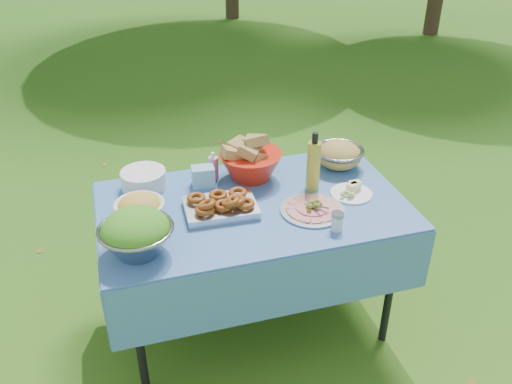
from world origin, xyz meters
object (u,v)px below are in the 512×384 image
charcuterie_platter (313,205)px  pasta_bowl_steel (339,155)px  oil_bottle (314,161)px  salad_bowl (136,233)px  picnic_table (253,266)px  bread_bowl (251,159)px  plate_stack (144,179)px

charcuterie_platter → pasta_bowl_steel: bearing=51.7°
oil_bottle → salad_bowl: bearing=-161.9°
charcuterie_platter → oil_bottle: size_ratio=0.99×
picnic_table → pasta_bowl_steel: bearing=23.6°
picnic_table → bread_bowl: bread_bowl is taller
salad_bowl → pasta_bowl_steel: 1.21m
picnic_table → oil_bottle: bearing=10.2°
picnic_table → charcuterie_platter: charcuterie_platter is taller
pasta_bowl_steel → oil_bottle: oil_bottle is taller
salad_bowl → oil_bottle: oil_bottle is taller
picnic_table → bread_bowl: (0.06, 0.25, 0.49)m
oil_bottle → plate_stack: bearing=162.9°
picnic_table → oil_bottle: oil_bottle is taller
salad_bowl → oil_bottle: bearing=18.1°
salad_bowl → plate_stack: (0.08, 0.54, -0.05)m
picnic_table → charcuterie_platter: size_ratio=4.80×
plate_stack → oil_bottle: size_ratio=0.73×
oil_bottle → bread_bowl: bearing=143.6°
charcuterie_platter → oil_bottle: 0.24m
salad_bowl → charcuterie_platter: 0.83m
salad_bowl → pasta_bowl_steel: size_ratio=1.18×
salad_bowl → plate_stack: salad_bowl is taller
salad_bowl → bread_bowl: size_ratio=0.95×
bread_bowl → oil_bottle: (0.27, -0.20, 0.05)m
plate_stack → salad_bowl: bearing=-98.9°
salad_bowl → oil_bottle: (0.89, 0.29, 0.05)m
picnic_table → oil_bottle: 0.63m
picnic_table → plate_stack: 0.71m
plate_stack → charcuterie_platter: bearing=-31.3°
charcuterie_platter → oil_bottle: bearing=68.8°
pasta_bowl_steel → plate_stack: bearing=176.2°
picnic_table → bread_bowl: 0.55m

